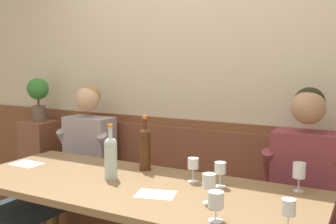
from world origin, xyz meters
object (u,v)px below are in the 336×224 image
object	(u,v)px
person_center_right_seat	(60,172)
wine_glass_center_front	(289,208)
dining_table	(134,198)
wine_bottle_clear_water	(111,156)
wine_glass_near_bucket	(193,164)
potted_plant	(38,94)
wall_bench	(185,219)
wine_glass_mid_left	(216,201)
wine_glass_left_end	(209,183)
wine_glass_mid_right	(299,172)
person_left_seat	(295,208)
wine_bottle_amber_mid	(145,147)
wine_glass_by_bottle	(220,169)

from	to	relation	value
person_center_right_seat	wine_glass_center_front	world-z (taller)	person_center_right_seat
dining_table	wine_bottle_clear_water	distance (m)	0.29
wine_glass_near_bucket	potted_plant	world-z (taller)	potted_plant
wall_bench	wine_glass_mid_left	size ratio (longest dim) A/B	17.71
wine_glass_left_end	wine_glass_mid_left	distance (m)	0.22
wine_bottle_clear_water	wine_glass_left_end	bearing A→B (deg)	-9.02
person_center_right_seat	wine_glass_mid_right	size ratio (longest dim) A/B	7.92
wine_bottle_clear_water	wine_glass_mid_right	size ratio (longest dim) A/B	2.09
person_left_seat	wine_glass_left_end	xyz separation A→B (m)	(-0.35, -0.43, 0.22)
dining_table	wine_glass_center_front	distance (m)	0.95
wine_glass_left_end	person_left_seat	bearing A→B (deg)	50.95
person_left_seat	wine_glass_left_end	world-z (taller)	person_left_seat
person_left_seat	wine_glass_center_front	bearing A→B (deg)	-83.01
dining_table	wine_glass_mid_left	size ratio (longest dim) A/B	15.51
wall_bench	wine_bottle_amber_mid	distance (m)	0.74
person_center_right_seat	person_left_seat	size ratio (longest dim) A/B	0.98
wine_glass_left_end	potted_plant	world-z (taller)	potted_plant
potted_plant	wine_glass_left_end	bearing A→B (deg)	-21.89
wine_glass_near_bucket	wine_glass_by_bottle	world-z (taller)	same
dining_table	person_left_seat	distance (m)	0.91
wine_glass_mid_left	person_left_seat	bearing A→B (deg)	69.27
person_center_right_seat	wine_glass_left_end	bearing A→B (deg)	-16.18
wall_bench	wine_glass_near_bucket	distance (m)	0.80
wine_glass_left_end	wine_glass_near_bucket	size ratio (longest dim) A/B	1.07
potted_plant	wine_glass_mid_right	bearing A→B (deg)	-9.62
wine_glass_center_front	wine_glass_mid_left	distance (m)	0.31
wine_bottle_clear_water	person_center_right_seat	bearing A→B (deg)	157.28
wall_bench	wine_glass_left_end	bearing A→B (deg)	-57.13
wine_glass_mid_left	person_center_right_seat	bearing A→B (deg)	158.37
wine_glass_near_bucket	person_left_seat	bearing A→B (deg)	13.57
person_center_right_seat	wine_glass_mid_right	distance (m)	1.77
wine_glass_left_end	wine_glass_near_bucket	world-z (taller)	wine_glass_left_end
wine_bottle_clear_water	wine_glass_mid_left	bearing A→B (deg)	-20.66
wine_glass_left_end	wine_glass_mid_left	bearing A→B (deg)	-59.74
wine_bottle_amber_mid	potted_plant	xyz separation A→B (m)	(-1.41, 0.43, 0.26)
wine_bottle_clear_water	dining_table	bearing A→B (deg)	-9.00
wine_glass_center_front	wine_glass_mid_right	size ratio (longest dim) A/B	0.81
wine_glass_mid_left	potted_plant	world-z (taller)	potted_plant
person_left_seat	wine_glass_near_bucket	size ratio (longest dim) A/B	9.07
person_center_right_seat	wine_glass_near_bucket	xyz separation A→B (m)	(1.17, -0.11, 0.24)
wine_bottle_amber_mid	person_center_right_seat	bearing A→B (deg)	177.86
wine_glass_center_front	potted_plant	size ratio (longest dim) A/B	0.33
wall_bench	wine_bottle_clear_water	xyz separation A→B (m)	(-0.19, -0.66, 0.60)
person_left_seat	person_center_right_seat	bearing A→B (deg)	-179.20
wine_glass_mid_right	wall_bench	bearing A→B (deg)	156.94
wine_glass_center_front	wine_glass_near_bucket	xyz separation A→B (m)	(-0.63, 0.41, 0.01)
wine_glass_near_bucket	wine_glass_center_front	bearing A→B (deg)	-32.85
wine_bottle_amber_mid	wine_bottle_clear_water	bearing A→B (deg)	-107.07
wall_bench	wine_glass_mid_left	bearing A→B (deg)	-57.64
wine_glass_mid_left	wine_bottle_amber_mid	bearing A→B (deg)	141.73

